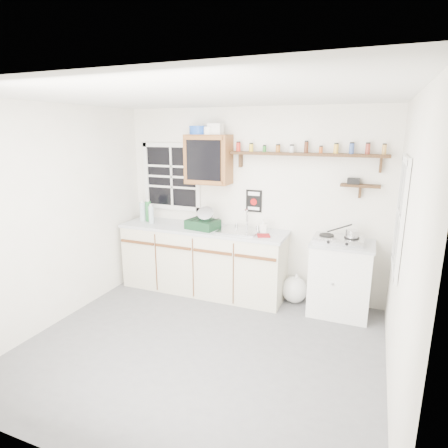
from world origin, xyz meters
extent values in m
cube|color=#565659|center=(0.00, 0.00, -0.01)|extent=(3.60, 3.20, 0.02)
cube|color=silver|center=(0.00, 0.00, 2.51)|extent=(3.60, 3.20, 0.02)
cube|color=beige|center=(-1.81, 0.00, 1.25)|extent=(0.02, 3.20, 2.50)
cube|color=beige|center=(1.81, 0.00, 1.25)|extent=(0.02, 3.20, 2.50)
cube|color=beige|center=(0.00, 1.61, 1.25)|extent=(3.60, 0.02, 2.50)
cube|color=beige|center=(0.00, -1.61, 1.25)|extent=(3.60, 0.02, 2.50)
cube|color=beige|center=(-0.58, 1.30, 0.44)|extent=(2.27, 0.60, 0.88)
cube|color=#ADB0B5|center=(-0.58, 1.30, 0.90)|extent=(2.31, 0.62, 0.04)
cube|color=#583117|center=(-1.44, 0.99, 0.70)|extent=(0.53, 0.02, 0.03)
cube|color=#583117|center=(-0.87, 0.99, 0.70)|extent=(0.53, 0.02, 0.03)
cube|color=#583117|center=(-0.30, 0.99, 0.70)|extent=(0.53, 0.02, 0.03)
cube|color=#583117|center=(0.27, 0.99, 0.70)|extent=(0.53, 0.02, 0.03)
cube|color=silver|center=(1.25, 1.33, 0.44)|extent=(0.70, 0.55, 0.88)
cube|color=#ADB0B5|center=(1.25, 1.33, 0.90)|extent=(0.73, 0.57, 0.03)
cube|color=#B4B5B9|center=(-0.05, 1.30, 0.93)|extent=(0.52, 0.44, 0.03)
cylinder|color=#B4B5B9|center=(0.00, 1.46, 1.06)|extent=(0.02, 0.02, 0.28)
cylinder|color=#B4B5B9|center=(0.00, 1.40, 1.19)|extent=(0.02, 0.14, 0.02)
cube|color=brown|center=(-0.55, 1.45, 1.82)|extent=(0.60, 0.30, 0.65)
cube|color=black|center=(-0.55, 1.29, 1.82)|extent=(0.48, 0.02, 0.52)
cylinder|color=#1A46AB|center=(-0.69, 1.45, 2.21)|extent=(0.24, 0.24, 0.11)
cube|color=silver|center=(-0.44, 1.45, 2.22)|extent=(0.18, 0.15, 0.14)
cylinder|color=silver|center=(-0.53, 1.40, 2.20)|extent=(0.12, 0.12, 0.10)
cube|color=black|center=(0.73, 1.51, 1.92)|extent=(1.91, 0.18, 0.04)
cube|color=black|center=(-0.13, 1.55, 1.82)|extent=(0.03, 0.10, 0.18)
cube|color=black|center=(1.58, 1.55, 1.82)|extent=(0.03, 0.10, 0.18)
cylinder|color=red|center=(-0.15, 1.51, 1.99)|extent=(0.06, 0.06, 0.11)
cylinder|color=black|center=(-0.15, 1.51, 2.05)|extent=(0.05, 0.05, 0.02)
cylinder|color=gold|center=(0.02, 1.51, 1.98)|extent=(0.05, 0.05, 0.09)
cylinder|color=black|center=(0.02, 1.51, 2.04)|extent=(0.05, 0.05, 0.02)
cylinder|color=#267226|center=(0.20, 1.51, 1.97)|extent=(0.05, 0.05, 0.07)
cylinder|color=black|center=(0.20, 1.51, 2.02)|extent=(0.04, 0.04, 0.02)
cylinder|color=#99591E|center=(0.38, 1.51, 1.98)|extent=(0.06, 0.06, 0.08)
cylinder|color=black|center=(0.38, 1.51, 2.03)|extent=(0.05, 0.05, 0.02)
cylinder|color=silver|center=(0.55, 1.51, 1.98)|extent=(0.06, 0.06, 0.08)
cylinder|color=black|center=(0.55, 1.51, 2.03)|extent=(0.05, 0.05, 0.02)
cylinder|color=#4C2614|center=(0.73, 1.51, 2.00)|extent=(0.05, 0.05, 0.13)
cylinder|color=black|center=(0.73, 1.51, 2.08)|extent=(0.05, 0.05, 0.02)
cylinder|color=#B24C19|center=(0.90, 1.51, 1.97)|extent=(0.04, 0.04, 0.07)
cylinder|color=black|center=(0.90, 1.51, 2.02)|extent=(0.04, 0.04, 0.02)
cylinder|color=gold|center=(1.07, 1.51, 1.99)|extent=(0.06, 0.06, 0.11)
cylinder|color=black|center=(1.07, 1.51, 2.05)|extent=(0.05, 0.05, 0.02)
cylinder|color=#334C8C|center=(1.25, 1.51, 2.00)|extent=(0.06, 0.06, 0.12)
cylinder|color=black|center=(1.25, 1.51, 2.06)|extent=(0.05, 0.05, 0.02)
cylinder|color=maroon|center=(1.43, 1.51, 2.00)|extent=(0.05, 0.05, 0.12)
cylinder|color=black|center=(1.43, 1.51, 2.06)|extent=(0.05, 0.05, 0.02)
cylinder|color=#BF8C3F|center=(1.60, 1.51, 1.99)|extent=(0.05, 0.05, 0.11)
cylinder|color=black|center=(1.60, 1.51, 2.05)|extent=(0.04, 0.04, 0.02)
cube|color=black|center=(1.38, 1.52, 1.57)|extent=(0.45, 0.15, 0.03)
cube|color=black|center=(1.38, 1.56, 1.49)|extent=(0.03, 0.08, 0.14)
cube|color=black|center=(1.30, 1.52, 1.62)|extent=(0.14, 0.10, 0.07)
cube|color=black|center=(0.05, 1.59, 1.28)|extent=(0.22, 0.01, 0.30)
cube|color=white|center=(0.05, 1.58, 1.38)|extent=(0.16, 0.00, 0.05)
cylinder|color=#A50C0C|center=(0.05, 1.58, 1.27)|extent=(0.09, 0.01, 0.09)
cube|color=white|center=(0.05, 1.58, 1.18)|extent=(0.16, 0.00, 0.04)
cube|color=black|center=(-1.20, 1.59, 1.55)|extent=(0.85, 0.02, 0.90)
cube|color=silver|center=(-1.20, 1.59, 1.55)|extent=(0.93, 0.03, 0.98)
cube|color=black|center=(1.79, 0.55, 1.45)|extent=(0.02, 0.70, 1.00)
cube|color=silver|center=(1.79, 0.55, 1.45)|extent=(0.03, 0.78, 1.08)
cylinder|color=#A4B9C0|center=(-1.55, 1.33, 1.06)|extent=(0.09, 0.09, 0.27)
cylinder|color=silver|center=(-1.55, 1.33, 1.21)|extent=(0.05, 0.05, 0.03)
cylinder|color=#246C34|center=(-1.47, 1.34, 1.07)|extent=(0.08, 0.08, 0.29)
cylinder|color=silver|center=(-1.47, 1.34, 1.23)|extent=(0.04, 0.04, 0.03)
cylinder|color=#A4B9C0|center=(-1.37, 1.26, 1.04)|extent=(0.07, 0.07, 0.25)
cylinder|color=silver|center=(-1.37, 1.26, 1.18)|extent=(0.04, 0.04, 0.03)
cube|color=black|center=(-0.55, 1.25, 0.98)|extent=(0.45, 0.37, 0.12)
cylinder|color=#B4B5B9|center=(-0.50, 1.25, 1.10)|extent=(0.26, 0.29, 0.24)
imported|color=white|center=(0.26, 1.36, 1.01)|extent=(0.10, 0.10, 0.17)
cube|color=maroon|center=(0.31, 1.19, 0.93)|extent=(0.19, 0.18, 0.02)
cube|color=#B4B5B9|center=(1.20, 1.31, 0.95)|extent=(0.57, 0.31, 0.07)
cylinder|color=black|center=(1.06, 1.31, 0.99)|extent=(0.17, 0.17, 0.01)
cylinder|color=black|center=(1.34, 1.31, 0.99)|extent=(0.17, 0.17, 0.01)
cylinder|color=#B4B5B9|center=(1.34, 1.31, 1.03)|extent=(0.15, 0.15, 0.09)
cylinder|color=black|center=(1.19, 1.38, 1.07)|extent=(0.29, 0.10, 0.15)
ellipsoid|color=silver|center=(0.69, 1.40, 0.18)|extent=(0.38, 0.34, 0.39)
cone|color=silver|center=(0.71, 1.40, 0.36)|extent=(0.11, 0.11, 0.11)
camera|label=1|loc=(1.53, -3.15, 2.21)|focal=30.00mm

